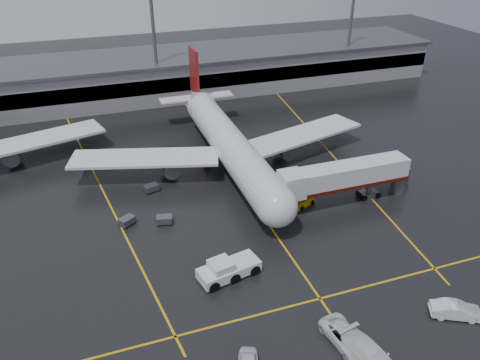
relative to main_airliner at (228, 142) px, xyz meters
name	(u,v)px	position (x,y,z in m)	size (l,w,h in m)	color
ground	(249,195)	(0.00, -9.70, -4.21)	(220.00, 220.00, 0.00)	black
apron_line_centre	(249,195)	(0.00, -9.70, -4.20)	(0.25, 90.00, 0.02)	gold
apron_line_stop	(320,299)	(0.00, -31.70, -4.20)	(60.00, 0.25, 0.02)	gold
apron_line_left	(100,185)	(-20.00, 0.30, -4.20)	(0.25, 70.00, 0.02)	gold
apron_line_right	(327,149)	(18.00, 0.30, -4.20)	(0.25, 70.00, 0.02)	gold
terminal	(175,73)	(0.00, 38.23, 0.11)	(122.00, 19.00, 8.60)	gray
light_mast_mid	(154,34)	(-5.00, 32.30, 10.27)	(3.00, 1.20, 25.45)	#595B60
light_mast_right	(351,19)	(40.00, 32.30, 10.27)	(3.00, 1.20, 25.45)	#595B60
main_airliner	(228,142)	(0.00, 0.00, 0.00)	(48.80, 45.60, 14.10)	silver
jet_bridge	(345,178)	(11.87, -15.70, -0.28)	(19.90, 3.40, 6.05)	silver
pushback_tractor	(227,269)	(-8.15, -25.18, -3.22)	(7.40, 4.26, 2.49)	silver
belt_loader	(303,202)	(6.35, -14.55, -3.69)	(3.59, 2.57, 2.10)	#D5A10A
service_van_a	(346,337)	(-0.50, -37.76, -3.41)	(2.66, 5.78, 1.61)	white
service_van_b	(372,357)	(0.43, -40.58, -3.25)	(2.67, 6.58, 1.91)	white
service_van_c	(456,310)	(11.64, -38.34, -3.38)	(1.75, 5.03, 1.66)	white
baggage_cart_a	(164,220)	(-12.78, -12.71, -3.58)	(2.25, 1.73, 1.12)	#595B60
baggage_cart_b	(127,221)	(-17.44, -11.40, -3.58)	(2.39, 2.17, 1.12)	#595B60
baggage_cart_c	(151,188)	(-13.03, -4.03, -3.58)	(2.29, 1.83, 1.12)	#595B60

